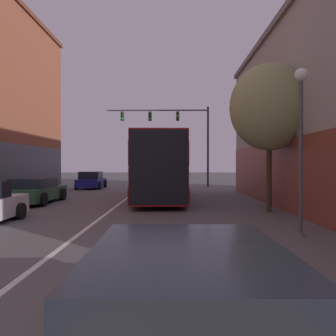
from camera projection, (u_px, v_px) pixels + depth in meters
The scene contains 8 objects.
lane_center_line at pixel (118, 205), 15.84m from camera, with size 0.14×45.67×0.01m.
bus at pixel (159, 165), 18.82m from camera, with size 3.19×10.75×3.50m.
hatchback_foreground at pixel (189, 329), 2.74m from camera, with size 2.20×4.33×1.25m.
parked_car_left_mid at pixel (91, 180), 26.81m from camera, with size 2.07×3.92×1.39m.
parked_car_left_far at pixel (35, 191), 16.70m from camera, with size 2.10×4.38×1.28m.
traffic_signal_gantry at pixel (175, 127), 28.56m from camera, with size 8.90×0.36×7.01m.
street_lamp at pixel (301, 131), 8.93m from camera, with size 0.36×0.36×4.61m.
street_tree_near at pixel (269, 107), 13.61m from camera, with size 3.29×2.96×6.18m.
Camera 1 is at (2.64, 1.05, 1.99)m, focal length 35.00 mm.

